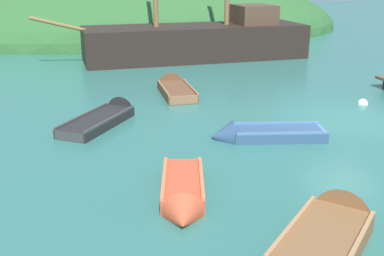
# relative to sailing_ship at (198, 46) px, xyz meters

# --- Properties ---
(ground_plane) EXTENTS (120.00, 120.00, 0.00)m
(ground_plane) POSITION_rel_sailing_ship_xyz_m (1.29, -13.15, -0.75)
(ground_plane) COLOR #2D6B60
(shore_hill) EXTENTS (38.38, 26.01, 9.70)m
(shore_hill) POSITION_rel_sailing_ship_xyz_m (-1.13, 15.88, -0.75)
(shore_hill) COLOR #2D602D
(shore_hill) RESTS_ON ground
(sailing_ship) EXTENTS (15.67, 3.99, 11.07)m
(sailing_ship) POSITION_rel_sailing_ship_xyz_m (0.00, 0.00, 0.00)
(sailing_ship) COLOR black
(sailing_ship) RESTS_ON ground
(rowboat_outer_right) EXTENTS (3.32, 3.76, 1.10)m
(rowboat_outer_right) POSITION_rel_sailing_ship_xyz_m (-6.74, -10.63, -0.65)
(rowboat_outer_right) COLOR black
(rowboat_outer_right) RESTS_ON ground
(rowboat_outer_left) EXTENTS (1.47, 3.64, 1.16)m
(rowboat_outer_left) POSITION_rel_sailing_ship_xyz_m (-3.47, -7.43, -0.63)
(rowboat_outer_left) COLOR brown
(rowboat_outer_left) RESTS_ON ground
(rowboat_center) EXTENTS (1.71, 3.08, 0.91)m
(rowboat_center) POSITION_rel_sailing_ship_xyz_m (-5.90, -17.13, -0.62)
(rowboat_center) COLOR #C64C2D
(rowboat_center) RESTS_ON ground
(rowboat_far) EXTENTS (3.69, 1.90, 1.02)m
(rowboat_far) POSITION_rel_sailing_ship_xyz_m (-2.46, -13.91, -0.64)
(rowboat_far) COLOR #335175
(rowboat_far) RESTS_ON ground
(rowboat_near_dock) EXTENTS (3.28, 3.07, 1.22)m
(rowboat_near_dock) POSITION_rel_sailing_ship_xyz_m (-3.61, -19.55, -0.60)
(rowboat_near_dock) COLOR brown
(rowboat_near_dock) RESTS_ON ground
(buoy_white) EXTENTS (0.41, 0.41, 0.41)m
(buoy_white) POSITION_rel_sailing_ship_xyz_m (3.12, -11.46, -0.75)
(buoy_white) COLOR white
(buoy_white) RESTS_ON ground
(buoy_orange) EXTENTS (0.35, 0.35, 0.35)m
(buoy_orange) POSITION_rel_sailing_ship_xyz_m (-3.34, -6.03, -0.75)
(buoy_orange) COLOR orange
(buoy_orange) RESTS_ON ground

